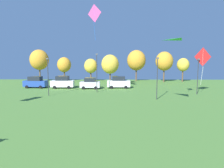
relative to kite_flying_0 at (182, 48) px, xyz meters
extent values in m
pyramid|color=green|center=(0.00, 0.00, 0.00)|extent=(2.61, 2.96, 0.13)
cube|color=#E54C93|center=(-11.62, 12.09, 6.73)|extent=(2.54, 1.83, 3.10)
cylinder|color=blue|center=(-11.62, 12.07, 6.73)|extent=(0.20, 0.30, 2.81)
cylinder|color=blue|center=(-11.62, 12.09, 3.59)|extent=(0.29, 0.44, 3.11)
cube|color=red|center=(6.97, 10.11, -0.93)|extent=(3.13, 0.67, 3.19)
cylinder|color=white|center=(6.97, 10.09, -0.93)|extent=(0.05, 0.16, 2.90)
cylinder|color=white|center=(6.97, 10.11, -4.15)|extent=(0.13, 0.50, 3.20)
cube|color=#234299|center=(-24.74, 17.11, -6.39)|extent=(4.86, 2.08, 1.24)
cube|color=#1E232D|center=(-24.74, 17.11, -5.33)|extent=(2.72, 1.79, 0.87)
cylinder|color=black|center=(-23.33, 16.14, -7.01)|extent=(0.65, 0.27, 0.64)
cylinder|color=black|center=(-23.21, 17.88, -7.01)|extent=(0.65, 0.27, 0.64)
cylinder|color=black|center=(-26.27, 16.35, -7.01)|extent=(0.65, 0.27, 0.64)
cylinder|color=black|center=(-26.14, 18.09, -7.01)|extent=(0.65, 0.27, 0.64)
cube|color=silver|center=(-18.89, 16.79, -6.35)|extent=(4.71, 1.96, 1.32)
cube|color=#1E232D|center=(-18.89, 16.79, -5.23)|extent=(2.60, 1.77, 0.92)
cylinder|color=black|center=(-17.43, 15.87, -7.01)|extent=(0.64, 0.23, 0.64)
cylinder|color=black|center=(-17.46, 17.75, -7.01)|extent=(0.64, 0.23, 0.64)
cylinder|color=black|center=(-20.33, 15.82, -7.01)|extent=(0.64, 0.23, 0.64)
cylinder|color=black|center=(-20.36, 17.70, -7.01)|extent=(0.64, 0.23, 0.64)
cube|color=silver|center=(-13.05, 16.04, -6.44)|extent=(4.03, 1.89, 1.14)
cube|color=#1E232D|center=(-13.05, 16.04, -5.47)|extent=(2.23, 1.72, 0.80)
cylinder|color=black|center=(-11.82, 15.11, -7.01)|extent=(0.64, 0.23, 0.64)
cylinder|color=black|center=(-11.79, 16.94, -7.01)|extent=(0.64, 0.23, 0.64)
cylinder|color=black|center=(-14.30, 15.14, -7.01)|extent=(0.64, 0.23, 0.64)
cylinder|color=black|center=(-14.28, 16.98, -7.01)|extent=(0.64, 0.23, 0.64)
cube|color=silver|center=(-7.20, 17.06, -6.37)|extent=(4.78, 1.87, 1.29)
cube|color=#1E232D|center=(-7.20, 17.06, -5.27)|extent=(2.64, 1.69, 0.90)
cylinder|color=black|center=(-5.75, 16.14, -7.01)|extent=(0.64, 0.23, 0.64)
cylinder|color=black|center=(-5.71, 17.92, -7.01)|extent=(0.64, 0.23, 0.64)
cylinder|color=black|center=(-8.69, 16.20, -7.01)|extent=(0.64, 0.23, 0.64)
cylinder|color=black|center=(-8.65, 17.98, -7.01)|extent=(0.64, 0.23, 0.64)
cylinder|color=#2D2D33|center=(6.08, 9.65, -4.39)|extent=(0.12, 0.12, 5.88)
cube|color=#4C4C51|center=(6.08, 9.65, -1.33)|extent=(0.36, 0.20, 0.24)
cylinder|color=#2D2D33|center=(-1.72, 5.20, -4.32)|extent=(0.12, 0.12, 6.03)
cube|color=#4C4C51|center=(-1.72, 5.20, -1.18)|extent=(0.36, 0.20, 0.24)
cylinder|color=#2D2D33|center=(-11.27, 11.69, -3.95)|extent=(0.12, 0.12, 6.77)
cube|color=#4C4C51|center=(-11.27, 11.69, -0.44)|extent=(0.36, 0.20, 0.24)
cylinder|color=#2D2D33|center=(-18.91, 7.99, -4.35)|extent=(0.12, 0.12, 5.97)
cube|color=#4C4C51|center=(-18.91, 7.99, -1.24)|extent=(0.36, 0.20, 0.24)
cylinder|color=brown|center=(-28.51, 29.84, -5.33)|extent=(0.36, 0.36, 4.00)
ellipsoid|color=gold|center=(-28.51, 29.84, -1.46)|extent=(5.00, 5.00, 5.50)
cylinder|color=brown|center=(-22.09, 31.04, -5.78)|extent=(0.36, 0.36, 3.10)
ellipsoid|color=gold|center=(-22.09, 31.04, -2.81)|extent=(3.78, 3.78, 4.16)
cylinder|color=brown|center=(-14.67, 30.89, -5.92)|extent=(0.36, 0.36, 2.83)
ellipsoid|color=gold|center=(-14.67, 30.89, -3.14)|extent=(3.63, 3.63, 4.00)
cylinder|color=brown|center=(-9.29, 29.90, -5.87)|extent=(0.36, 0.36, 2.93)
ellipsoid|color=gold|center=(-9.29, 29.90, -2.64)|extent=(4.71, 4.71, 5.18)
cylinder|color=brown|center=(-2.08, 30.99, -5.42)|extent=(0.36, 0.36, 3.83)
ellipsoid|color=gold|center=(-2.08, 30.99, -1.59)|extent=(5.08, 5.08, 5.59)
cylinder|color=brown|center=(5.02, 28.74, -5.43)|extent=(0.36, 0.36, 3.81)
ellipsoid|color=gold|center=(5.02, 28.74, -1.81)|extent=(4.56, 4.56, 5.02)
cylinder|color=brown|center=(10.22, 29.42, -5.65)|extent=(0.36, 0.36, 3.36)
ellipsoid|color=gold|center=(10.22, 29.42, -2.76)|extent=(3.22, 3.22, 3.54)
camera|label=1|loc=(-8.00, -24.31, -1.38)|focal=32.00mm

